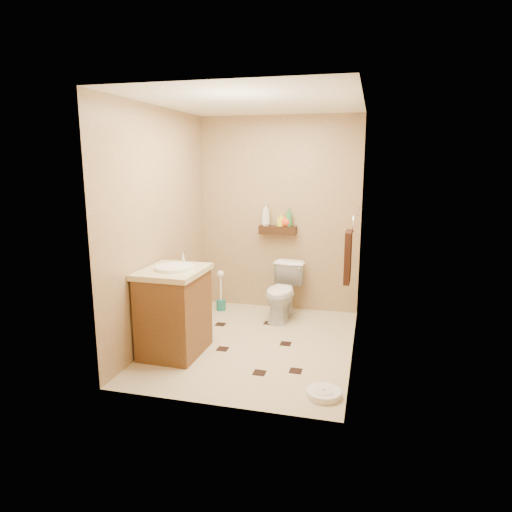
# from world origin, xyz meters

# --- Properties ---
(ground) EXTENTS (2.50, 2.50, 0.00)m
(ground) POSITION_xyz_m (0.00, 0.00, 0.00)
(ground) COLOR #C7B692
(ground) RESTS_ON ground
(wall_back) EXTENTS (2.00, 0.04, 2.40)m
(wall_back) POSITION_xyz_m (0.00, 1.25, 1.20)
(wall_back) COLOR tan
(wall_back) RESTS_ON ground
(wall_front) EXTENTS (2.00, 0.04, 2.40)m
(wall_front) POSITION_xyz_m (0.00, -1.25, 1.20)
(wall_front) COLOR tan
(wall_front) RESTS_ON ground
(wall_left) EXTENTS (0.04, 2.50, 2.40)m
(wall_left) POSITION_xyz_m (-1.00, 0.00, 1.20)
(wall_left) COLOR tan
(wall_left) RESTS_ON ground
(wall_right) EXTENTS (0.04, 2.50, 2.40)m
(wall_right) POSITION_xyz_m (1.00, 0.00, 1.20)
(wall_right) COLOR tan
(wall_right) RESTS_ON ground
(ceiling) EXTENTS (2.00, 2.50, 0.02)m
(ceiling) POSITION_xyz_m (0.00, 0.00, 2.40)
(ceiling) COLOR white
(ceiling) RESTS_ON wall_back
(wall_shelf) EXTENTS (0.46, 0.14, 0.10)m
(wall_shelf) POSITION_xyz_m (0.00, 1.17, 1.02)
(wall_shelf) COLOR #3D2010
(wall_shelf) RESTS_ON wall_back
(floor_accents) EXTENTS (1.15, 1.37, 0.01)m
(floor_accents) POSITION_xyz_m (0.05, -0.04, 0.00)
(floor_accents) COLOR black
(floor_accents) RESTS_ON ground
(toilet) EXTENTS (0.44, 0.69, 0.66)m
(toilet) POSITION_xyz_m (0.14, 0.83, 0.33)
(toilet) COLOR white
(toilet) RESTS_ON ground
(vanity) EXTENTS (0.59, 0.71, 0.98)m
(vanity) POSITION_xyz_m (-0.70, -0.40, 0.44)
(vanity) COLOR brown
(vanity) RESTS_ON ground
(bathroom_scale) EXTENTS (0.34, 0.34, 0.06)m
(bathroom_scale) POSITION_xyz_m (0.82, -0.91, 0.03)
(bathroom_scale) COLOR white
(bathroom_scale) RESTS_ON ground
(toilet_brush) EXTENTS (0.12, 0.12, 0.52)m
(toilet_brush) POSITION_xyz_m (-0.68, 0.95, 0.18)
(toilet_brush) COLOR #1B6E63
(toilet_brush) RESTS_ON ground
(towel_ring) EXTENTS (0.12, 0.30, 0.76)m
(towel_ring) POSITION_xyz_m (0.91, 0.25, 0.95)
(towel_ring) COLOR silver
(towel_ring) RESTS_ON wall_right
(toilet_paper) EXTENTS (0.12, 0.11, 0.12)m
(toilet_paper) POSITION_xyz_m (-0.94, 0.65, 0.60)
(toilet_paper) COLOR white
(toilet_paper) RESTS_ON wall_left
(bottle_a) EXTENTS (0.15, 0.15, 0.29)m
(bottle_a) POSITION_xyz_m (-0.15, 1.17, 1.21)
(bottle_a) COLOR silver
(bottle_a) RESTS_ON wall_shelf
(bottle_b) EXTENTS (0.10, 0.10, 0.16)m
(bottle_b) POSITION_xyz_m (0.04, 1.17, 1.15)
(bottle_b) COLOR #FFFA35
(bottle_b) RESTS_ON wall_shelf
(bottle_c) EXTENTS (0.17, 0.17, 0.16)m
(bottle_c) POSITION_xyz_m (0.11, 1.17, 1.15)
(bottle_c) COLOR #EC471B
(bottle_c) RESTS_ON wall_shelf
(bottle_d) EXTENTS (0.11, 0.11, 0.22)m
(bottle_d) POSITION_xyz_m (0.14, 1.17, 1.18)
(bottle_d) COLOR #2D8746
(bottle_d) RESTS_ON wall_shelf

